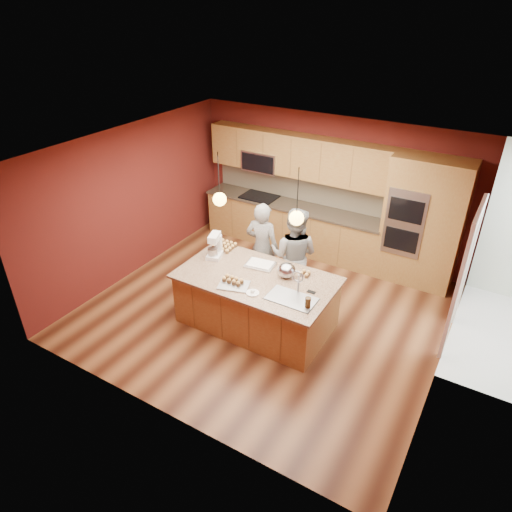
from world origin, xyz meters
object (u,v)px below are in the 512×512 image
Objects in this scene: person_left at (262,248)px; stand_mixer at (215,247)px; mixing_bowl at (287,270)px; island at (257,300)px; person_right at (294,256)px.

person_left is 4.01× the size of stand_mixer.
person_left is 0.90m from stand_mixer.
island is at bearing -146.69° from mixing_bowl.
person_right is at bearing 80.44° from island.
person_left is at bearing 115.76° from island.
mixing_bowl is (0.81, -0.68, 0.17)m from person_left.
person_right reaches higher than island.
person_left is at bearing -9.55° from person_right.
island reaches higher than mixing_bowl.
island is 1.42× the size of person_right.
island is 8.66× the size of mixing_bowl.
stand_mixer is 1.48× the size of mixing_bowl.
person_right is 1.30m from stand_mixer.
stand_mixer reaches higher than mixing_bowl.
person_right reaches higher than person_left.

